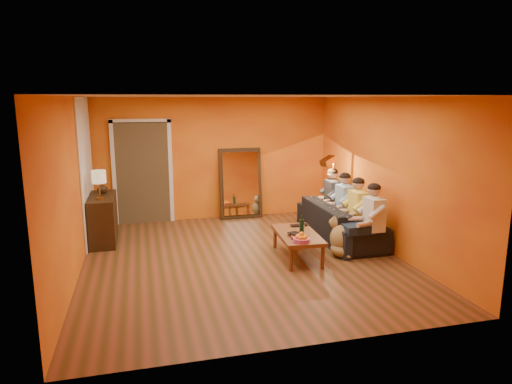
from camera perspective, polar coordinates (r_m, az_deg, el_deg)
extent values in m
cube|color=brown|center=(7.50, -1.66, -8.40)|extent=(5.00, 5.50, 0.00)
cube|color=white|center=(7.04, -1.79, 11.90)|extent=(5.00, 5.50, 0.00)
cube|color=orange|center=(9.83, -5.26, 4.18)|extent=(5.00, 0.00, 2.60)
cube|color=orange|center=(7.05, -21.95, 0.43)|extent=(0.00, 5.50, 2.60)
cube|color=orange|center=(8.07, 15.88, 2.16)|extent=(0.00, 5.50, 2.60)
cube|color=white|center=(8.77, -20.43, 2.59)|extent=(0.02, 1.90, 2.58)
cube|color=#3F2D19|center=(9.82, -13.98, 2.40)|extent=(1.06, 0.30, 2.10)
cube|color=white|center=(9.72, -17.34, 2.12)|extent=(0.08, 0.06, 2.20)
cube|color=white|center=(9.72, -10.61, 2.46)|extent=(0.08, 0.06, 2.20)
cube|color=white|center=(9.59, -14.29, 8.61)|extent=(1.22, 0.06, 0.08)
cube|color=#322110|center=(9.90, -1.94, 1.11)|extent=(0.92, 0.27, 1.51)
cube|color=white|center=(9.86, -1.89, 1.07)|extent=(0.78, 0.21, 1.35)
cube|color=#322110|center=(8.72, -18.55, -3.21)|extent=(0.44, 1.18, 0.85)
imported|color=black|center=(8.62, 10.45, -3.61)|extent=(2.26, 0.89, 0.66)
cylinder|color=black|center=(7.39, 5.74, -4.06)|extent=(0.07, 0.07, 0.31)
imported|color=#B27F3F|center=(7.60, 5.78, -4.50)|extent=(0.11, 0.11, 0.09)
imported|color=black|center=(7.83, 5.61, -4.23)|extent=(0.34, 0.24, 0.03)
imported|color=#322110|center=(7.22, 4.40, -5.59)|extent=(0.24, 0.30, 0.03)
imported|color=#B32C14|center=(7.23, 4.45, -5.40)|extent=(0.26, 0.29, 0.02)
imported|color=black|center=(7.20, 4.43, -5.31)|extent=(0.22, 0.25, 0.02)
imported|color=#322110|center=(8.85, -18.66, 0.50)|extent=(0.19, 0.19, 0.20)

